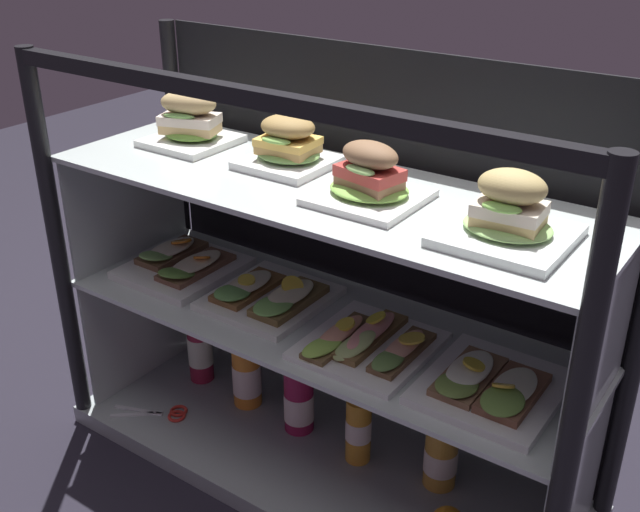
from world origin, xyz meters
name	(u,v)px	position (x,y,z in m)	size (l,w,h in m)	color
ground_plane	(320,470)	(0.00, 0.00, -0.01)	(6.00, 6.00, 0.02)	black
case_base_deck	(320,459)	(0.00, 0.00, 0.02)	(1.20, 0.43, 0.04)	#96A0A0
case_frame	(348,254)	(0.00, 0.11, 0.51)	(1.20, 0.43, 0.93)	black
riser_lower_tier	(320,392)	(0.00, 0.00, 0.21)	(1.13, 0.36, 0.34)	silver
shelf_lower_glass	(320,323)	(0.00, 0.00, 0.39)	(1.15, 0.38, 0.01)	silver
riser_upper_tier	(320,258)	(0.00, 0.00, 0.54)	(1.13, 0.36, 0.29)	silver
shelf_upper_glass	(320,188)	(0.00, 0.00, 0.69)	(1.15, 0.38, 0.01)	silver
plated_roll_sandwich_far_right	(190,124)	(-0.38, 0.05, 0.74)	(0.18, 0.18, 0.12)	white
plated_roll_sandwich_mid_right	(288,147)	(-0.12, 0.05, 0.74)	(0.17, 0.17, 0.11)	white
plated_roll_sandwich_far_left	(369,180)	(0.12, -0.01, 0.74)	(0.19, 0.19, 0.11)	white
plated_roll_sandwich_left_of_center	(509,217)	(0.39, -0.03, 0.74)	(0.20, 0.20, 0.12)	white
open_sandwich_tray_near_left_corner	(182,264)	(-0.40, 0.00, 0.41)	(0.23, 0.26, 0.06)	white
open_sandwich_tray_near_right_corner	(269,296)	(-0.13, 0.00, 0.41)	(0.23, 0.26, 0.06)	white
open_sandwich_tray_left_of_center	(368,343)	(0.14, -0.04, 0.41)	(0.23, 0.26, 0.06)	white
open_sandwich_tray_mid_left	(490,386)	(0.39, -0.04, 0.41)	(0.23, 0.26, 0.06)	white
juice_bottle_back_right	(200,345)	(-0.42, 0.06, 0.14)	(0.06, 0.06, 0.25)	maroon
juice_bottle_front_left_end	(246,369)	(-0.26, 0.05, 0.14)	(0.07, 0.07, 0.26)	orange
juice_bottle_near_post	(299,398)	(-0.09, 0.04, 0.13)	(0.07, 0.07, 0.22)	#9F1B49
juice_bottle_front_middle	(359,426)	(0.08, 0.03, 0.13)	(0.06, 0.06, 0.22)	gold
juice_bottle_back_center	(441,455)	(0.27, 0.07, 0.12)	(0.07, 0.07, 0.20)	gold
kitchen_scissors	(168,413)	(-0.39, -0.10, 0.05)	(0.19, 0.14, 0.01)	silver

